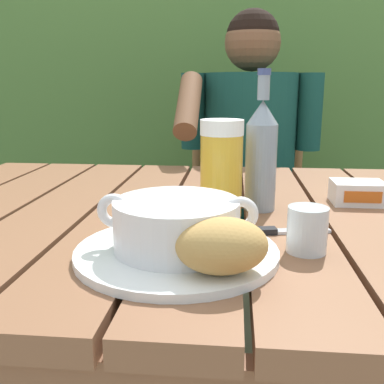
{
  "coord_description": "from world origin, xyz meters",
  "views": [
    {
      "loc": [
        0.05,
        -0.83,
        0.98
      ],
      "look_at": [
        -0.01,
        -0.15,
        0.81
      ],
      "focal_mm": 41.27,
      "sensor_mm": 36.0,
      "label": 1
    }
  ],
  "objects_px": {
    "bread_roll": "(222,246)",
    "beer_bottle": "(261,154)",
    "chair_near_diner": "(246,213)",
    "soup_bowl": "(177,223)",
    "table_knife": "(274,231)",
    "beer_glass": "(221,168)",
    "water_glass_small": "(307,230)",
    "serving_plate": "(177,252)",
    "butter_tub": "(358,192)",
    "person_eating": "(249,160)"
  },
  "relations": [
    {
      "from": "bread_roll",
      "to": "beer_bottle",
      "type": "distance_m",
      "value": 0.35
    },
    {
      "from": "chair_near_diner",
      "to": "soup_bowl",
      "type": "distance_m",
      "value": 1.2
    },
    {
      "from": "bread_roll",
      "to": "table_knife",
      "type": "xyz_separation_m",
      "value": [
        0.08,
        0.19,
        -0.04
      ]
    },
    {
      "from": "beer_glass",
      "to": "water_glass_small",
      "type": "relative_size",
      "value": 2.63
    },
    {
      "from": "beer_glass",
      "to": "serving_plate",
      "type": "bearing_deg",
      "value": -105.06
    },
    {
      "from": "beer_bottle",
      "to": "butter_tub",
      "type": "height_order",
      "value": "beer_bottle"
    },
    {
      "from": "butter_tub",
      "to": "table_knife",
      "type": "height_order",
      "value": "butter_tub"
    },
    {
      "from": "person_eating",
      "to": "soup_bowl",
      "type": "bearing_deg",
      "value": -97.73
    },
    {
      "from": "beer_glass",
      "to": "water_glass_small",
      "type": "xyz_separation_m",
      "value": [
        0.13,
        -0.17,
        -0.06
      ]
    },
    {
      "from": "bread_roll",
      "to": "water_glass_small",
      "type": "distance_m",
      "value": 0.16
    },
    {
      "from": "person_eating",
      "to": "butter_tub",
      "type": "xyz_separation_m",
      "value": [
        0.2,
        -0.63,
        0.04
      ]
    },
    {
      "from": "chair_near_diner",
      "to": "beer_bottle",
      "type": "bearing_deg",
      "value": -90.13
    },
    {
      "from": "chair_near_diner",
      "to": "bread_roll",
      "type": "height_order",
      "value": "chair_near_diner"
    },
    {
      "from": "person_eating",
      "to": "bread_roll",
      "type": "distance_m",
      "value": 1.03
    },
    {
      "from": "table_knife",
      "to": "water_glass_small",
      "type": "bearing_deg",
      "value": -63.11
    },
    {
      "from": "soup_bowl",
      "to": "beer_glass",
      "type": "bearing_deg",
      "value": 74.94
    },
    {
      "from": "table_knife",
      "to": "bread_roll",
      "type": "bearing_deg",
      "value": -113.28
    },
    {
      "from": "person_eating",
      "to": "bread_roll",
      "type": "relative_size",
      "value": 9.37
    },
    {
      "from": "serving_plate",
      "to": "beer_bottle",
      "type": "bearing_deg",
      "value": 63.05
    },
    {
      "from": "chair_near_diner",
      "to": "soup_bowl",
      "type": "bearing_deg",
      "value": -96.56
    },
    {
      "from": "beer_bottle",
      "to": "water_glass_small",
      "type": "xyz_separation_m",
      "value": [
        0.06,
        -0.22,
        -0.08
      ]
    },
    {
      "from": "chair_near_diner",
      "to": "bread_roll",
      "type": "xyz_separation_m",
      "value": [
        -0.07,
        -1.23,
        0.32
      ]
    },
    {
      "from": "person_eating",
      "to": "soup_bowl",
      "type": "height_order",
      "value": "person_eating"
    },
    {
      "from": "soup_bowl",
      "to": "butter_tub",
      "type": "relative_size",
      "value": 2.21
    },
    {
      "from": "bread_roll",
      "to": "person_eating",
      "type": "bearing_deg",
      "value": 86.51
    },
    {
      "from": "water_glass_small",
      "to": "butter_tub",
      "type": "height_order",
      "value": "water_glass_small"
    },
    {
      "from": "serving_plate",
      "to": "soup_bowl",
      "type": "height_order",
      "value": "soup_bowl"
    },
    {
      "from": "person_eating",
      "to": "serving_plate",
      "type": "relative_size",
      "value": 4.22
    },
    {
      "from": "water_glass_small",
      "to": "person_eating",
      "type": "bearing_deg",
      "value": 93.6
    },
    {
      "from": "person_eating",
      "to": "beer_glass",
      "type": "height_order",
      "value": "person_eating"
    },
    {
      "from": "chair_near_diner",
      "to": "table_knife",
      "type": "relative_size",
      "value": 6.04
    },
    {
      "from": "soup_bowl",
      "to": "beer_bottle",
      "type": "relative_size",
      "value": 0.85
    },
    {
      "from": "beer_bottle",
      "to": "table_knife",
      "type": "height_order",
      "value": "beer_bottle"
    },
    {
      "from": "soup_bowl",
      "to": "table_knife",
      "type": "relative_size",
      "value": 1.47
    },
    {
      "from": "serving_plate",
      "to": "water_glass_small",
      "type": "xyz_separation_m",
      "value": [
        0.19,
        0.03,
        0.03
      ]
    },
    {
      "from": "serving_plate",
      "to": "beer_glass",
      "type": "height_order",
      "value": "beer_glass"
    },
    {
      "from": "chair_near_diner",
      "to": "person_eating",
      "type": "relative_size",
      "value": 0.76
    },
    {
      "from": "serving_plate",
      "to": "beer_glass",
      "type": "bearing_deg",
      "value": 74.94
    },
    {
      "from": "water_glass_small",
      "to": "table_knife",
      "type": "height_order",
      "value": "water_glass_small"
    },
    {
      "from": "person_eating",
      "to": "water_glass_small",
      "type": "relative_size",
      "value": 18.1
    },
    {
      "from": "serving_plate",
      "to": "bread_roll",
      "type": "bearing_deg",
      "value": -49.4
    },
    {
      "from": "soup_bowl",
      "to": "beer_glass",
      "type": "xyz_separation_m",
      "value": [
        0.06,
        0.21,
        0.04
      ]
    },
    {
      "from": "bread_roll",
      "to": "beer_glass",
      "type": "xyz_separation_m",
      "value": [
        -0.01,
        0.28,
        0.04
      ]
    },
    {
      "from": "chair_near_diner",
      "to": "beer_glass",
      "type": "distance_m",
      "value": 1.01
    },
    {
      "from": "chair_near_diner",
      "to": "bread_roll",
      "type": "relative_size",
      "value": 7.16
    },
    {
      "from": "chair_near_diner",
      "to": "beer_bottle",
      "type": "height_order",
      "value": "beer_bottle"
    },
    {
      "from": "person_eating",
      "to": "butter_tub",
      "type": "height_order",
      "value": "person_eating"
    },
    {
      "from": "beer_glass",
      "to": "soup_bowl",
      "type": "bearing_deg",
      "value": -105.06
    },
    {
      "from": "serving_plate",
      "to": "bread_roll",
      "type": "distance_m",
      "value": 0.11
    },
    {
      "from": "soup_bowl",
      "to": "butter_tub",
      "type": "xyz_separation_m",
      "value": [
        0.33,
        0.32,
        -0.03
      ]
    }
  ]
}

